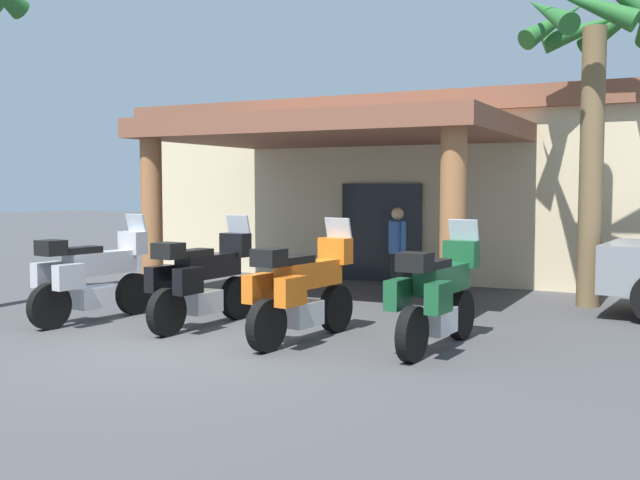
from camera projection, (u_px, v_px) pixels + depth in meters
The scene contains 8 objects.
ground_plane at pixel (177, 349), 9.35m from camera, with size 80.00×80.00×0.00m, color #424244.
motel_building at pixel (419, 186), 18.02m from camera, with size 13.40×10.22×4.00m.
motorcycle_silver at pixel (92, 276), 11.21m from camera, with size 0.88×2.20×1.61m.
motorcycle_black at pixel (202, 280), 10.76m from camera, with size 0.76×2.21×1.61m.
motorcycle_orange at pixel (302, 289), 9.77m from camera, with size 0.86×2.20×1.61m.
motorcycle_green at pixel (438, 295), 9.26m from camera, with size 0.77×2.21×1.61m.
pedestrian at pixel (397, 246), 13.56m from camera, with size 0.42×0.38×1.66m.
palm_tree_near_portico at pixel (594, 64), 12.41m from camera, with size 2.50×2.54×5.57m.
Camera 1 is at (5.52, -7.61, 2.05)m, focal length 41.78 mm.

